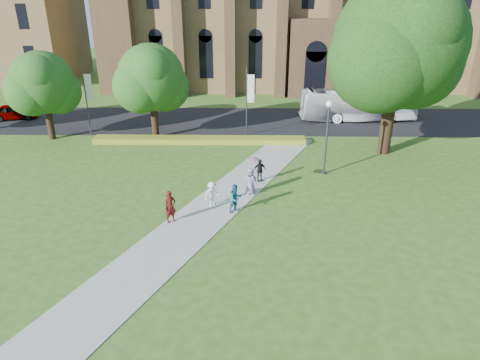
{
  "coord_description": "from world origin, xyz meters",
  "views": [
    {
      "loc": [
        2.03,
        -21.5,
        11.82
      ],
      "look_at": [
        1.65,
        1.65,
        1.6
      ],
      "focal_mm": 32.0,
      "sensor_mm": 36.0,
      "label": 1
    }
  ],
  "objects_px": {
    "tour_coach": "(357,105)",
    "pedestrian_0": "(170,207)",
    "car_0": "(14,112)",
    "large_tree": "(399,44)",
    "streetlamp": "(327,129)"
  },
  "relations": [
    {
      "from": "pedestrian_0",
      "to": "tour_coach",
      "type": "bearing_deg",
      "value": 20.41
    },
    {
      "from": "streetlamp",
      "to": "tour_coach",
      "type": "bearing_deg",
      "value": 68.44
    },
    {
      "from": "large_tree",
      "to": "tour_coach",
      "type": "relative_size",
      "value": 1.17
    },
    {
      "from": "streetlamp",
      "to": "large_tree",
      "type": "height_order",
      "value": "large_tree"
    },
    {
      "from": "pedestrian_0",
      "to": "car_0",
      "type": "bearing_deg",
      "value": 98.92
    },
    {
      "from": "car_0",
      "to": "pedestrian_0",
      "type": "relative_size",
      "value": 2.4
    },
    {
      "from": "streetlamp",
      "to": "pedestrian_0",
      "type": "relative_size",
      "value": 2.83
    },
    {
      "from": "car_0",
      "to": "pedestrian_0",
      "type": "height_order",
      "value": "pedestrian_0"
    },
    {
      "from": "tour_coach",
      "to": "car_0",
      "type": "relative_size",
      "value": 2.54
    },
    {
      "from": "tour_coach",
      "to": "car_0",
      "type": "xyz_separation_m",
      "value": [
        -34.33,
        -0.22,
        -0.81
      ]
    },
    {
      "from": "car_0",
      "to": "pedestrian_0",
      "type": "xyz_separation_m",
      "value": [
        19.19,
        -20.78,
        0.19
      ]
    },
    {
      "from": "tour_coach",
      "to": "pedestrian_0",
      "type": "distance_m",
      "value": 25.9
    },
    {
      "from": "streetlamp",
      "to": "large_tree",
      "type": "bearing_deg",
      "value": 39.29
    },
    {
      "from": "streetlamp",
      "to": "tour_coach",
      "type": "xyz_separation_m",
      "value": [
        5.48,
        13.87,
        -1.7
      ]
    },
    {
      "from": "tour_coach",
      "to": "pedestrian_0",
      "type": "xyz_separation_m",
      "value": [
        -15.14,
        -21.0,
        -0.63
      ]
    }
  ]
}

